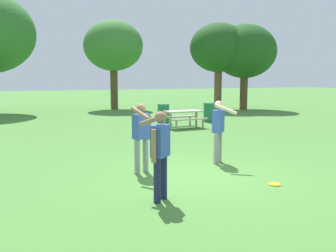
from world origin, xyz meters
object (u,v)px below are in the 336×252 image
Objects in this scene: picnic_table_near at (184,115)px; tree_slender_mid at (113,46)px; person_catcher at (160,149)px; trash_can_beside_table at (209,112)px; person_thrower at (219,127)px; tree_back_left at (219,48)px; tree_back_right at (245,52)px; frisbee at (275,184)px; trash_can_further_along at (163,114)px; person_bystander at (142,133)px.

tree_slender_mid is (-0.23, 11.07, 3.86)m from picnic_table_near.
person_catcher is 20.70m from tree_slender_mid.
picnic_table_near is 1.85× the size of trash_can_beside_table.
picnic_table_near is at bearing 72.16° from person_thrower.
trash_can_beside_table is at bearing -75.78° from tree_slender_mid.
tree_slender_mid is at bearing 77.41° from person_catcher.
picnic_table_near is 0.30× the size of tree_back_left.
tree_back_left is (8.48, 14.42, 3.28)m from person_thrower.
tree_slender_mid is 1.05× the size of tree_back_right.
person_thrower is at bearing -120.47° from tree_back_left.
frisbee is at bearing -116.85° from tree_back_left.
person_catcher is at bearing -123.37° from trash_can_beside_table.
trash_can_further_along is at bearing -146.95° from tree_back_right.
trash_can_beside_table reaches higher than frisbee.
person_thrower is 0.26× the size of tree_slender_mid.
trash_can_beside_table is (6.51, 8.41, -0.48)m from person_bystander.
person_catcher reaches higher than picnic_table_near.
trash_can_further_along is at bearing 80.17° from frisbee.
tree_back_left reaches higher than person_catcher.
tree_back_left is at bearing 56.20° from trash_can_beside_table.
tree_back_right is at bearing 41.66° from picnic_table_near.
frisbee is 0.26× the size of trash_can_further_along.
tree_slender_mid is (0.01, 9.28, 3.94)m from trash_can_further_along.
person_thrower is 1.71× the size of trash_can_further_along.
person_catcher is 6.46× the size of frisbee.
frisbee is at bearing -42.03° from person_bystander.
frisbee is 0.14× the size of picnic_table_near.
tree_back_left reaches higher than picnic_table_near.
trash_can_further_along is 0.16× the size of tree_back_left.
person_bystander is 0.26× the size of tree_slender_mid.
tree_slender_mid is (1.91, 17.71, 3.46)m from person_thrower.
tree_back_left is (11.02, 16.64, 3.28)m from person_catcher.
person_bystander is at bearing -122.30° from picnic_table_near.
trash_can_beside_table is at bearing 35.55° from picnic_table_near.
person_thrower and person_bystander have the same top height.
person_thrower is 0.28× the size of tree_back_right.
person_bystander is at bearing -115.36° from trash_can_further_along.
person_thrower reaches higher than picnic_table_near.
person_thrower is 6.46× the size of frisbee.
tree_slender_mid is (4.45, 19.92, 3.46)m from person_catcher.
person_thrower is 1.00× the size of person_catcher.
frisbee is (2.25, -2.02, -0.95)m from person_bystander.
frisbee is 0.26× the size of trash_can_beside_table.
tree_slender_mid is at bearing 77.10° from person_bystander.
tree_back_right reaches higher than frisbee.
trash_can_beside_table is 1.00× the size of trash_can_further_along.
frisbee is at bearing -88.68° from person_thrower.
tree_slender_mid is at bearing 84.68° from frisbee.
tree_slender_mid is 1.04× the size of tree_back_left.
person_thrower is 0.92× the size of picnic_table_near.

